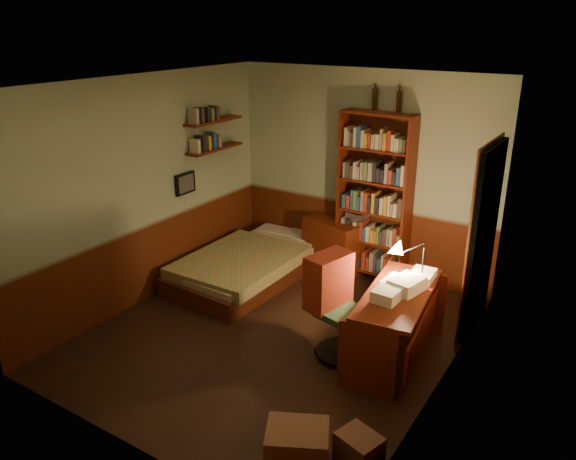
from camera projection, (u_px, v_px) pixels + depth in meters
The scene contains 24 objects.
floor at pixel (275, 334), 5.98m from camera, with size 3.50×4.00×0.02m, color black.
ceiling at pixel (273, 82), 5.06m from camera, with size 3.50×4.00×0.02m, color silver.
wall_back at pixel (363, 174), 7.11m from camera, with size 3.50×0.02×2.60m, color #8FA283.
wall_left at pixel (146, 191), 6.40m from camera, with size 0.02×4.00×2.60m, color #8FA283.
wall_right at pixel (451, 257), 4.64m from camera, with size 0.02×4.00×2.60m, color #8FA283.
wall_front at pixel (115, 300), 3.94m from camera, with size 3.50×0.02×2.60m, color #8FA283.
doorway at pixel (483, 240), 5.79m from camera, with size 0.06×0.90×2.00m, color black.
door_trim at pixel (480, 240), 5.81m from camera, with size 0.02×0.98×2.08m, color #3D180B.
bed at pixel (250, 255), 7.16m from camera, with size 1.12×2.09×0.62m, color #5F6D39.
dresser at pixel (333, 245), 7.38m from camera, with size 0.78×0.39×0.69m, color #551A0B.
mini_stereo at pixel (357, 217), 7.20m from camera, with size 0.24×0.19×0.13m, color #B2B2B7.
bookshelf at pixel (374, 198), 6.94m from camera, with size 0.91×0.28×2.12m, color #551A0B.
bottle_left at pixel (375, 99), 6.66m from camera, with size 0.07×0.07×0.25m, color black.
bottle_right at pixel (399, 102), 6.51m from camera, with size 0.07×0.07×0.25m, color black.
desk at pixel (396, 326), 5.42m from camera, with size 0.56×1.35×0.72m, color #551A0B.
paper_stack at pixel (407, 285), 5.30m from camera, with size 0.24×0.33×0.13m, color silver.
desk_lamp at pixel (424, 249), 5.42m from camera, with size 0.20×0.20×0.68m, color black.
office_chair at pixel (343, 309), 5.41m from camera, with size 0.52×0.46×1.04m, color #2D4F32.
red_jacket at pixel (319, 228), 5.22m from camera, with size 0.26×0.47×0.55m, color #AB301E.
wall_shelf_lower at pixel (215, 148), 7.10m from camera, with size 0.20×0.90×0.03m, color #551A0B.
wall_shelf_upper at pixel (214, 121), 6.98m from camera, with size 0.20×0.90×0.03m, color #551A0B.
framed_picture at pixel (185, 183), 6.87m from camera, with size 0.04×0.32×0.26m, color black.
cardboard_box_a at pixel (297, 448), 4.15m from camera, with size 0.46×0.37×0.34m, color brown.
cardboard_box_b at pixel (359, 448), 4.24m from camera, with size 0.31×0.26×0.22m, color brown.
Camera 1 is at (2.91, -4.31, 3.15)m, focal length 35.00 mm.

